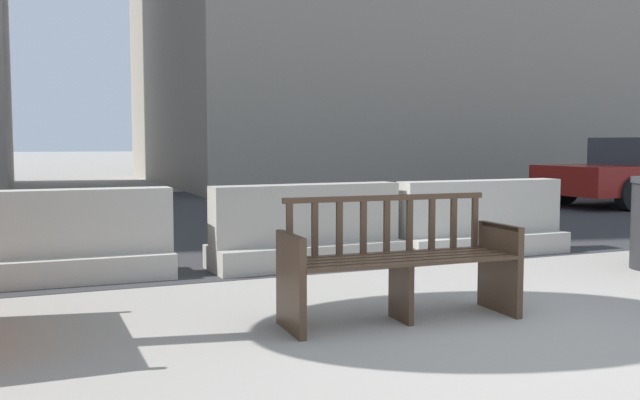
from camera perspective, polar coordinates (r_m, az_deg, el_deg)
name	(u,v)px	position (r m, az deg, el deg)	size (l,w,h in m)	color
ground_plane	(530,344)	(4.76, 16.47, -10.98)	(200.00, 200.00, 0.00)	gray
street_asphalt	(206,214)	(12.65, -9.11, -1.15)	(120.00, 12.00, 0.01)	#333335
street_bench	(400,265)	(5.10, 6.38, -5.20)	(1.71, 0.59, 0.88)	#473323
jersey_barrier_centre	(307,233)	(7.29, -1.07, -2.65)	(2.03, 0.77, 0.84)	#9E998E
jersey_barrier_left	(60,244)	(6.90, -20.06, -3.35)	(2.01, 0.71, 0.84)	#ADA89E
jersey_barrier_right	(480,224)	(8.25, 12.70, -1.92)	(2.00, 0.69, 0.84)	#ADA89E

